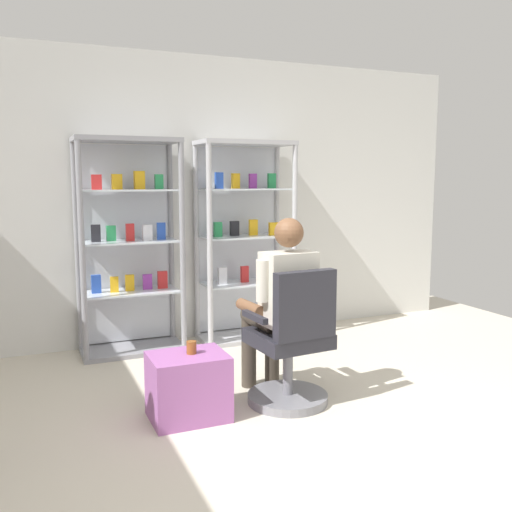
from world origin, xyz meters
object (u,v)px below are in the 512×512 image
office_chair (292,350)px  tea_glass (191,347)px  storage_crate (188,386)px  display_cabinet_left (128,245)px  display_cabinet_right (243,240)px  seated_shopkeeper (280,299)px

office_chair → tea_glass: (-0.69, 0.08, 0.08)m
storage_crate → display_cabinet_left: bearing=92.2°
display_cabinet_right → seated_shopkeeper: bearing=-102.1°
display_cabinet_right → office_chair: 1.83m
office_chair → storage_crate: size_ratio=1.95×
display_cabinet_left → storage_crate: bearing=-87.8°
office_chair → storage_crate: office_chair is taller
office_chair → seated_shopkeeper: 0.36m
tea_glass → display_cabinet_left: bearing=93.2°
office_chair → tea_glass: office_chair is taller
display_cabinet_right → storage_crate: bearing=-122.2°
office_chair → storage_crate: 0.74m
office_chair → display_cabinet_right: bearing=79.5°
display_cabinet_left → seated_shopkeeper: size_ratio=1.47×
display_cabinet_left → tea_glass: size_ratio=23.13×
display_cabinet_left → tea_glass: 1.71m
storage_crate → seated_shopkeeper: bearing=7.7°
display_cabinet_left → seated_shopkeeper: (0.77, -1.55, -0.25)m
display_cabinet_left → display_cabinet_right: 1.10m
display_cabinet_left → office_chair: (0.78, -1.71, -0.57)m
display_cabinet_right → tea_glass: 1.98m
display_cabinet_right → storage_crate: display_cabinet_right is taller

